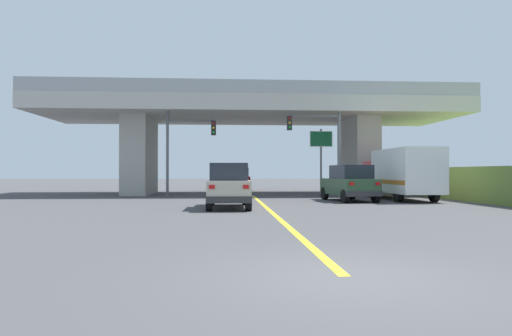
{
  "coord_description": "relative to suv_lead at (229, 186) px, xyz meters",
  "views": [
    {
      "loc": [
        -1.83,
        -6.92,
        1.62
      ],
      "look_at": [
        -0.16,
        18.55,
        1.86
      ],
      "focal_mm": 31.8,
      "sensor_mm": 36.0,
      "label": 1
    }
  ],
  "objects": [
    {
      "name": "suv_crossing",
      "position": [
        6.81,
        4.49,
        -0.0
      ],
      "size": [
        2.47,
        4.55,
        2.02
      ],
      "rotation": [
        0.0,
        0.0,
        0.12
      ],
      "color": "#2D4C33",
      "rests_on": "ground"
    },
    {
      "name": "traffic_signal_farside",
      "position": [
        -2.93,
        9.61,
        2.67
      ],
      "size": [
        3.29,
        0.36,
        5.91
      ],
      "color": "#56595E",
      "rests_on": "ground"
    },
    {
      "name": "box_truck",
      "position": [
        10.21,
        5.55,
        0.56
      ],
      "size": [
        2.33,
        7.5,
        2.95
      ],
      "color": "red",
      "rests_on": "ground"
    },
    {
      "name": "ground",
      "position": [
        1.73,
        13.44,
        -1.01
      ],
      "size": [
        160.0,
        160.0,
        0.0
      ],
      "primitive_type": "plane",
      "color": "#424244"
    },
    {
      "name": "overpass_bridge",
      "position": [
        1.73,
        13.44,
        4.36
      ],
      "size": [
        30.42,
        9.52,
        7.66
      ],
      "color": "#B7B5AD",
      "rests_on": "ground"
    },
    {
      "name": "sedan_oncoming",
      "position": [
        0.96,
        19.71,
        -0.0
      ],
      "size": [
        2.0,
        4.42,
        2.02
      ],
      "color": "maroon",
      "rests_on": "ground"
    },
    {
      "name": "traffic_signal_nearside",
      "position": [
        6.29,
        9.23,
        2.89
      ],
      "size": [
        3.62,
        0.36,
        6.16
      ],
      "color": "slate",
      "rests_on": "ground"
    },
    {
      "name": "highway_sign",
      "position": [
        6.76,
        11.88,
        2.51
      ],
      "size": [
        1.65,
        0.17,
        4.77
      ],
      "color": "slate",
      "rests_on": "ground"
    },
    {
      "name": "lane_divider_stripe",
      "position": [
        1.73,
        -1.46,
        -1.01
      ],
      "size": [
        0.2,
        24.38,
        0.01
      ],
      "primitive_type": "cube",
      "color": "yellow",
      "rests_on": "ground"
    },
    {
      "name": "suv_lead",
      "position": [
        0.0,
        0.0,
        0.0
      ],
      "size": [
        1.9,
        4.68,
        2.02
      ],
      "color": "#B7B29E",
      "rests_on": "ground"
    }
  ]
}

